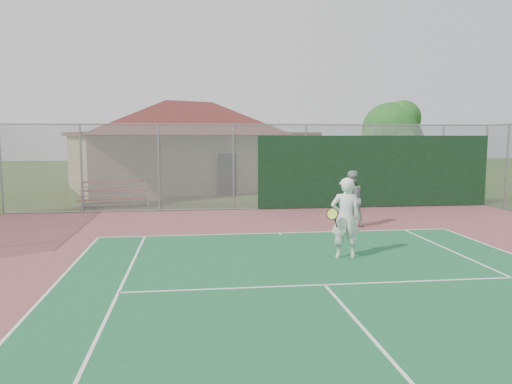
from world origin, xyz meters
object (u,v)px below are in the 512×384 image
Objects in this scene: clubhouse at (187,137)px; player_grey_back at (351,199)px; tree at (392,133)px; player_white_front at (345,219)px; bleachers at (114,193)px.

player_grey_back is at bearing -86.84° from clubhouse.
clubhouse is 8.42× the size of player_grey_back.
tree is (10.45, -4.81, 0.20)m from clubhouse.
player_white_front is at bearing -96.18° from clubhouse.
tree reaches higher than bleachers.
player_grey_back is at bearing -102.36° from player_white_front.
bleachers is at bearing -48.11° from player_white_front.
player_grey_back reaches higher than bleachers.
tree is at bearing -130.57° from player_grey_back.
player_white_front is (7.15, -10.37, 0.44)m from bleachers.
tree is at bearing 0.20° from bleachers.
player_grey_back is (-4.93, -8.63, -2.24)m from tree.
tree is (13.55, 2.38, 2.61)m from bleachers.
player_grey_back is (5.52, -13.43, -2.04)m from clubhouse.
player_white_front is (-6.40, -12.74, -2.17)m from tree.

